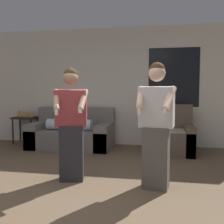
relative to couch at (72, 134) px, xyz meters
name	(u,v)px	position (x,y,z in m)	size (l,w,h in m)	color
ground_plane	(68,206)	(0.94, -2.88, -0.30)	(14.00, 14.00, 0.00)	brown
wall_back	(118,87)	(0.96, 0.51, 1.05)	(6.63, 0.07, 2.70)	beige
couch	(72,134)	(0.00, 0.00, 0.00)	(1.79, 0.96, 0.87)	slate
armchair	(171,137)	(2.15, -0.12, 0.02)	(0.86, 0.85, 0.97)	brown
side_table	(25,121)	(-1.26, 0.25, 0.24)	(0.55, 0.41, 0.78)	black
person_left	(71,125)	(0.71, -2.06, 0.49)	(0.50, 0.54, 1.57)	#28282D
person_right	(156,126)	(1.88, -2.16, 0.51)	(0.49, 0.51, 1.62)	#56514C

